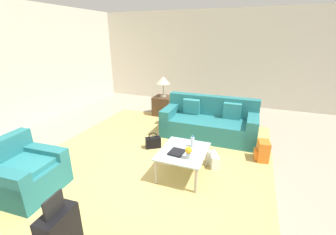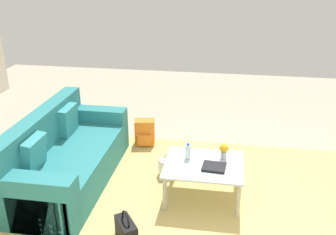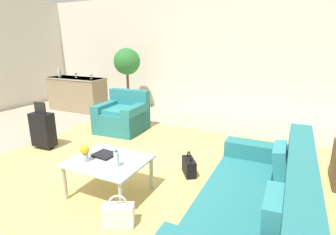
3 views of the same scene
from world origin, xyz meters
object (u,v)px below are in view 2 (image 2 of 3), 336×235
couch (63,159)px  water_bottle (188,151)px  coffee_table_book (214,167)px  handbag_white (171,166)px  handbag_black (126,230)px  backpack_orange (145,133)px  flower_vase (224,150)px  coffee_table (204,168)px

couch → water_bottle: bearing=-180.0°
water_bottle → coffee_table_book: water_bottle is taller
handbag_white → coffee_table_book: bearing=137.2°
handbag_black → backpack_orange: size_ratio=0.89×
backpack_orange → coffee_table_book: bearing=129.2°
coffee_table_book → backpack_orange: (1.12, -1.37, -0.28)m
flower_vase → backpack_orange: (1.22, -1.14, -0.39)m
handbag_black → coffee_table: bearing=-128.5°
handbag_white → coffee_table: bearing=135.2°
flower_vase → backpack_orange: bearing=-43.1°
handbag_black → backpack_orange: (0.29, -2.18, 0.06)m
couch → coffee_table_book: size_ratio=8.26×
coffee_table → handbag_black: bearing=51.5°
couch → backpack_orange: (-0.80, -1.19, -0.12)m
coffee_table_book → backpack_orange: coffee_table_book is taller
couch → coffee_table: (-1.80, 0.10, 0.09)m
flower_vase → backpack_orange: flower_vase is taller
water_bottle → handbag_white: (0.25, -0.35, -0.43)m
couch → handbag_black: size_ratio=6.04×
handbag_black → handbag_white: same height
handbag_black → backpack_orange: 2.20m
water_bottle → handbag_white: bearing=-54.1°
coffee_table → handbag_white: 0.70m
water_bottle → handbag_white: water_bottle is taller
coffee_table → handbag_black: 1.17m
flower_vase → handbag_black: bearing=48.3°
couch → coffee_table: bearing=176.8°
couch → handbag_white: 1.40m
couch → water_bottle: size_ratio=10.59×
flower_vase → water_bottle: bearing=6.8°
coffee_table_book → backpack_orange: size_ratio=0.65×
coffee_table_book → flower_vase: size_ratio=1.28×
handbag_black → couch: bearing=-42.4°
water_bottle → handbag_white: 0.61m
couch → handbag_white: bearing=-165.4°
coffee_table_book → handbag_white: (0.57, -0.53, -0.35)m
handbag_white → backpack_orange: 1.00m
coffee_table → backpack_orange: (1.00, -1.29, -0.21)m
handbag_black → handbag_white: (-0.26, -1.34, 0.00)m
handbag_white → backpack_orange: bearing=-57.0°
coffee_table → water_bottle: (0.20, -0.10, 0.15)m
flower_vase → handbag_white: flower_vase is taller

